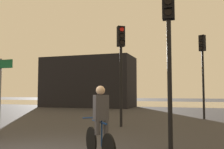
{
  "coord_description": "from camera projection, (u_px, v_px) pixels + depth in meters",
  "views": [
    {
      "loc": [
        3.66,
        -4.57,
        1.47
      ],
      "look_at": [
        0.5,
        5.0,
        2.2
      ],
      "focal_mm": 40.0,
      "sensor_mm": 36.0,
      "label": 1
    }
  ],
  "objects": [
    {
      "name": "water_strip",
      "position": [
        165.0,
        104.0,
        32.83
      ],
      "size": [
        80.0,
        16.0,
        0.01
      ],
      "primitive_type": "cube",
      "color": "#9E937F",
      "rests_on": "ground"
    },
    {
      "name": "distant_building",
      "position": [
        88.0,
        82.0,
        25.64
      ],
      "size": [
        9.31,
        4.0,
        5.05
      ],
      "primitive_type": "cube",
      "color": "black",
      "rests_on": "ground"
    },
    {
      "name": "traffic_light_center",
      "position": [
        121.0,
        56.0,
        10.97
      ],
      "size": [
        0.4,
        0.42,
        4.4
      ],
      "rotation": [
        0.0,
        0.0,
        3.76
      ],
      "color": "black",
      "rests_on": "ground"
    },
    {
      "name": "traffic_light_near_right",
      "position": [
        169.0,
        35.0,
        6.59
      ],
      "size": [
        0.33,
        0.35,
        4.31
      ],
      "rotation": [
        0.0,
        0.0,
        3.19
      ],
      "color": "black",
      "rests_on": "ground"
    },
    {
      "name": "traffic_light_far_right",
      "position": [
        203.0,
        61.0,
        13.92
      ],
      "size": [
        0.4,
        0.42,
        4.69
      ],
      "rotation": [
        0.0,
        0.0,
        2.62
      ],
      "color": "black",
      "rests_on": "ground"
    },
    {
      "name": "cyclist",
      "position": [
        100.0,
        123.0,
        5.39
      ],
      "size": [
        1.18,
        1.29,
        1.62
      ],
      "rotation": [
        0.0,
        0.0,
        0.74
      ],
      "color": "black",
      "rests_on": "ground"
    }
  ]
}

